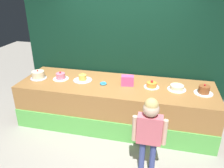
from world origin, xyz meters
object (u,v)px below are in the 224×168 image
object	(u,v)px
cake_center_left	(83,78)
donut	(103,83)
cake_right	(177,88)
pink_box	(127,81)
child_figure	(150,127)
cake_left	(61,76)
cake_far_right	(204,90)
cake_far_left	(38,75)
cake_center_right	(152,85)

from	to	relation	value
cake_center_left	donut	bearing A→B (deg)	-11.63
cake_right	pink_box	bearing A→B (deg)	-178.96
child_figure	cake_left	world-z (taller)	child_figure
cake_left	cake_far_right	bearing A→B (deg)	-0.32
donut	cake_far_left	world-z (taller)	cake_far_left
cake_center_right	cake_right	distance (m)	0.43
cake_far_left	cake_center_right	bearing A→B (deg)	2.70
cake_far_left	pink_box	bearing A→B (deg)	3.04
cake_far_right	cake_center_right	bearing A→B (deg)	177.07
child_figure	cake_far_left	bearing A→B (deg)	154.62
cake_center_left	cake_center_right	xyz separation A→B (m)	(1.29, -0.01, 0.00)
pink_box	cake_far_left	distance (m)	1.73
donut	cake_left	world-z (taller)	cake_left
pink_box	cake_center_left	world-z (taller)	pink_box
donut	cake_right	bearing A→B (deg)	3.84
cake_center_right	cake_right	xyz separation A→B (m)	(0.43, 0.01, -0.01)
cake_far_left	cake_far_right	world-z (taller)	cake_far_left
cake_far_left	cake_left	bearing A→B (deg)	9.45
donut	cake_center_left	size ratio (longest dim) A/B	0.34
cake_far_left	cake_right	distance (m)	2.59
pink_box	cake_left	xyz separation A→B (m)	(-1.29, -0.02, -0.04)
cake_far_right	cake_left	bearing A→B (deg)	179.68
donut	cake_left	bearing A→B (deg)	176.59
cake_far_left	cake_right	xyz separation A→B (m)	(2.59, 0.11, -0.03)
donut	cake_center_left	world-z (taller)	cake_center_left
child_figure	cake_center_left	xyz separation A→B (m)	(-1.36, 1.16, 0.08)
cake_center_left	cake_right	xyz separation A→B (m)	(1.73, -0.00, -0.00)
pink_box	cake_left	bearing A→B (deg)	-179.12
cake_left	cake_right	world-z (taller)	cake_left
child_figure	pink_box	xyz separation A→B (m)	(-0.50, 1.15, 0.13)
cake_far_left	cake_far_right	xyz separation A→B (m)	(3.02, 0.06, -0.01)
pink_box	cake_right	world-z (taller)	pink_box
cake_far_left	cake_center_right	xyz separation A→B (m)	(2.16, 0.10, -0.03)
donut	cake_left	distance (m)	0.87
cake_center_left	cake_far_right	distance (m)	2.16
cake_left	cake_far_right	xyz separation A→B (m)	(2.59, -0.01, 0.01)
pink_box	cake_far_right	distance (m)	1.30
child_figure	cake_far_right	size ratio (longest dim) A/B	3.83
child_figure	cake_center_left	size ratio (longest dim) A/B	3.35
cake_left	cake_center_right	distance (m)	1.73
child_figure	cake_left	bearing A→B (deg)	147.84
pink_box	cake_left	distance (m)	1.30
cake_right	cake_center_left	bearing A→B (deg)	179.94
cake_far_left	cake_center_right	distance (m)	2.16
cake_center_left	cake_far_left	bearing A→B (deg)	-172.78
cake_center_right	cake_center_left	bearing A→B (deg)	179.66
pink_box	cake_far_right	bearing A→B (deg)	-1.52
child_figure	cake_center_right	distance (m)	1.16
donut	child_figure	bearing A→B (deg)	-49.17
cake_far_left	cake_left	xyz separation A→B (m)	(0.43, 0.07, -0.02)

